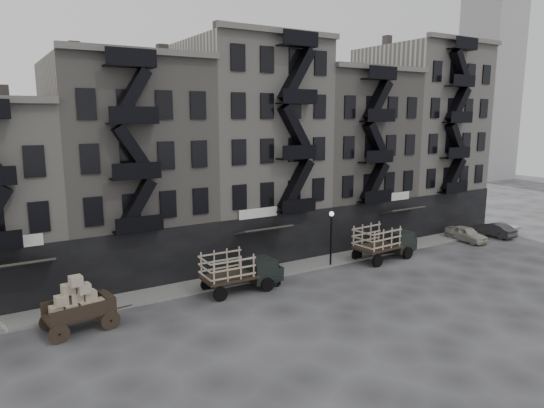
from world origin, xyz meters
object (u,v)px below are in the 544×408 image
car_far (494,229)px  stake_truck_east (385,239)px  car_east (466,234)px  stake_truck_west (240,268)px  pedestrian_mid (276,273)px  wagon (76,299)px

car_far → stake_truck_east: bearing=3.2°
car_east → car_far: 3.84m
stake_truck_west → stake_truck_east: size_ratio=0.93×
stake_truck_east → car_far: bearing=-4.7°
pedestrian_mid → wagon: bearing=-41.3°
stake_truck_west → pedestrian_mid: (2.50, -0.46, -0.63)m
stake_truck_west → wagon: bearing=-174.5°
car_far → pedestrian_mid: 24.90m
car_east → car_far: (3.84, -0.22, -0.03)m
wagon → stake_truck_east: wagon is taller
stake_truck_east → wagon: bearing=178.0°
stake_truck_east → car_far: 14.26m
stake_truck_east → car_east: bearing=-3.5°
wagon → stake_truck_west: bearing=-2.7°
stake_truck_east → car_far: size_ratio=1.45×
car_far → pedestrian_mid: (-24.89, -0.69, 0.25)m
wagon → pedestrian_mid: bearing=-5.6°
stake_truck_west → car_east: (23.55, 0.44, -0.85)m
wagon → stake_truck_west: size_ratio=0.72×
wagon → stake_truck_east: bearing=-4.5°
wagon → car_east: (33.75, 1.23, -1.08)m
stake_truck_east → car_east: size_ratio=1.44×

